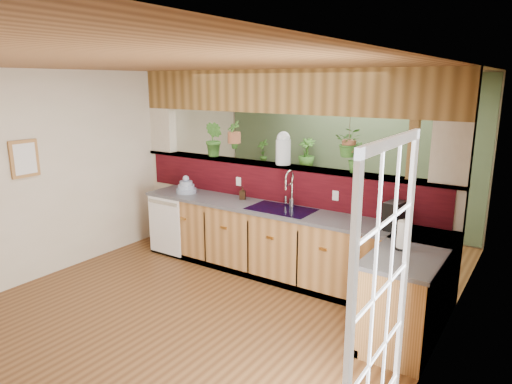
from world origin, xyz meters
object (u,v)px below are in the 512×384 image
Objects in this scene: glass_jar at (283,148)px; shelving_console at (292,193)px; soap_dispenser at (243,193)px; dish_stack at (186,187)px; faucet at (290,187)px; paper_towel at (403,236)px; coffee_maker at (394,217)px.

glass_jar reaches higher than shelving_console.
shelving_console is (-0.43, 2.14, -0.49)m from soap_dispenser.
faucet is at bearing 5.82° from dish_stack.
glass_jar is at bearing -62.48° from shelving_console.
faucet reaches higher than shelving_console.
dish_stack is at bearing -170.54° from soap_dispenser.
paper_towel reaches higher than shelving_console.
shelving_console is at bearing 101.30° from soap_dispenser.
glass_jar reaches higher than coffee_maker.
coffee_maker reaches higher than soap_dispenser.
coffee_maker is 3.44m from shelving_console.
glass_jar is at bearing 15.69° from dish_stack.
coffee_maker is at bearing -0.00° from dish_stack.
faucet reaches higher than soap_dispenser.
dish_stack is at bearing -164.31° from glass_jar.
soap_dispenser is 2.23m from shelving_console.
paper_towel is at bearing -55.34° from coffee_maker.
glass_jar is at bearing 176.40° from coffee_maker.
dish_stack is 0.96× the size of coffee_maker.
coffee_maker is at bearing 114.82° from paper_towel.
soap_dispenser is 0.39× the size of glass_jar.
soap_dispenser is at bearing -76.83° from shelving_console.
paper_towel is at bearing -9.80° from dish_stack.
soap_dispenser is at bearing -178.69° from faucet.
glass_jar is at bearing 26.02° from soap_dispenser.
paper_towel is 2.17m from glass_jar.
paper_towel is (0.26, -0.56, -0.00)m from coffee_maker.
coffee_maker reaches higher than paper_towel.
coffee_maker is 1.75m from glass_jar.
coffee_maker is 0.61m from paper_towel.
faucet is 1.39m from coffee_maker.
soap_dispenser is 0.12× the size of shelving_console.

